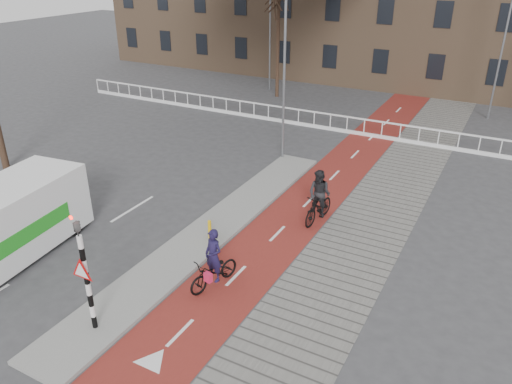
% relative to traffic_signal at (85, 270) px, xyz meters
% --- Properties ---
extents(ground, '(120.00, 120.00, 0.00)m').
position_rel_traffic_signal_xyz_m(ground, '(0.60, 2.02, -1.99)').
color(ground, '#38383A').
rests_on(ground, ground).
extents(bike_lane, '(2.50, 60.00, 0.01)m').
position_rel_traffic_signal_xyz_m(bike_lane, '(2.10, 12.02, -1.98)').
color(bike_lane, maroon).
rests_on(bike_lane, ground).
extents(sidewalk, '(3.00, 60.00, 0.01)m').
position_rel_traffic_signal_xyz_m(sidewalk, '(4.90, 12.02, -1.98)').
color(sidewalk, slate).
rests_on(sidewalk, ground).
extents(curb_island, '(1.80, 16.00, 0.12)m').
position_rel_traffic_signal_xyz_m(curb_island, '(-0.10, 6.02, -1.93)').
color(curb_island, gray).
rests_on(curb_island, ground).
extents(traffic_signal, '(0.80, 0.80, 3.68)m').
position_rel_traffic_signal_xyz_m(traffic_signal, '(0.00, 0.00, 0.00)').
color(traffic_signal, black).
rests_on(traffic_signal, curb_island).
extents(bollard, '(0.12, 0.12, 0.69)m').
position_rel_traffic_signal_xyz_m(bollard, '(0.20, 5.44, -1.52)').
color(bollard, yellow).
rests_on(bollard, curb_island).
extents(cyclist_near, '(1.11, 1.98, 1.96)m').
position_rel_traffic_signal_xyz_m(cyclist_near, '(1.78, 3.26, -1.32)').
color(cyclist_near, black).
rests_on(cyclist_near, bike_lane).
extents(cyclist_far, '(0.98, 2.01, 2.09)m').
position_rel_traffic_signal_xyz_m(cyclist_far, '(3.05, 8.61, -1.12)').
color(cyclist_far, black).
rests_on(cyclist_far, bike_lane).
extents(van, '(2.95, 5.98, 2.47)m').
position_rel_traffic_signal_xyz_m(van, '(-5.16, 1.39, -0.69)').
color(van, white).
rests_on(van, ground).
extents(railing, '(28.00, 0.10, 0.99)m').
position_rel_traffic_signal_xyz_m(railing, '(-4.40, 19.02, -1.68)').
color(railing, silver).
rests_on(railing, ground).
extents(tree_mid, '(0.24, 0.24, 7.98)m').
position_rel_traffic_signal_xyz_m(tree_mid, '(-6.39, 24.26, 2.00)').
color(tree_mid, black).
rests_on(tree_mid, ground).
extents(streetlight_near, '(0.12, 0.12, 8.71)m').
position_rel_traffic_signal_xyz_m(streetlight_near, '(-0.91, 13.71, 2.37)').
color(streetlight_near, slate).
rests_on(streetlight_near, ground).
extents(streetlight_left, '(0.12, 0.12, 7.62)m').
position_rel_traffic_signal_xyz_m(streetlight_left, '(-7.72, 25.70, 1.82)').
color(streetlight_left, slate).
rests_on(streetlight_left, ground).
extents(streetlight_right, '(0.12, 0.12, 8.80)m').
position_rel_traffic_signal_xyz_m(streetlight_right, '(7.42, 25.78, 2.41)').
color(streetlight_right, slate).
rests_on(streetlight_right, ground).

